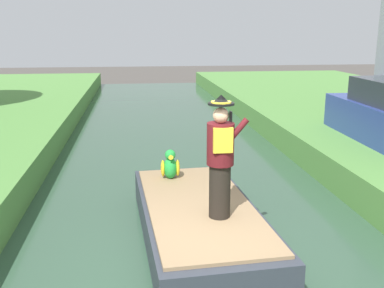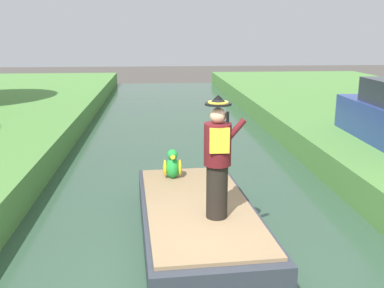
# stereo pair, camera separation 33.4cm
# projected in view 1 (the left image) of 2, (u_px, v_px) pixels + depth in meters

# --- Properties ---
(ground_plane) EXTENTS (80.00, 80.00, 0.00)m
(ground_plane) POSITION_uv_depth(u_px,v_px,m) (210.00, 279.00, 6.38)
(ground_plane) COLOR #4C4742
(canal_water) EXTENTS (6.22, 48.00, 0.10)m
(canal_water) POSITION_uv_depth(u_px,v_px,m) (210.00, 276.00, 6.36)
(canal_water) COLOR #33513D
(canal_water) RESTS_ON ground
(boat) EXTENTS (2.05, 4.30, 0.61)m
(boat) POSITION_uv_depth(u_px,v_px,m) (199.00, 221.00, 7.36)
(boat) COLOR #333842
(boat) RESTS_ON canal_water
(person_pirate) EXTENTS (0.61, 0.42, 1.85)m
(person_pirate) POSITION_uv_depth(u_px,v_px,m) (221.00, 158.00, 6.55)
(person_pirate) COLOR black
(person_pirate) RESTS_ON boat
(parrot_plush) EXTENTS (0.36, 0.35, 0.57)m
(parrot_plush) POSITION_uv_depth(u_px,v_px,m) (170.00, 166.00, 8.48)
(parrot_plush) COLOR green
(parrot_plush) RESTS_ON boat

